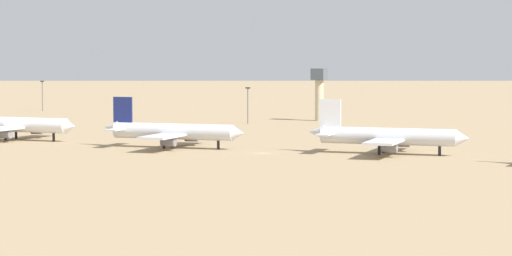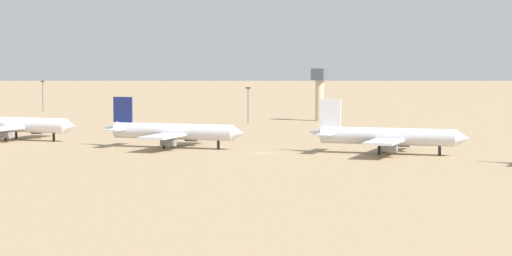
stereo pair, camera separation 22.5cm
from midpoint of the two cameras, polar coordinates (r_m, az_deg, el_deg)
ground at (r=270.90m, az=0.34°, el=-1.37°), size 4000.00×4000.00×0.00m
ridge_far_west at (r=1570.32m, az=-1.70°, el=5.18°), size 369.88×281.95×114.79m
ridge_west at (r=1256.67m, az=6.75°, el=5.37°), size 367.03×287.15×111.41m
parked_jet_teal_2 at (r=320.35m, az=-12.87°, el=0.18°), size 41.97×35.24×13.87m
parked_jet_navy_3 at (r=286.73m, az=-4.53°, el=-0.19°), size 41.31×34.92×13.64m
parked_jet_white_4 at (r=270.30m, az=7.05°, el=-0.45°), size 41.65×35.20×13.75m
control_tower at (r=402.14m, az=3.46°, el=2.10°), size 5.20×5.20×19.90m
light_pole_west at (r=385.32m, az=-0.41°, el=1.40°), size 1.80×0.50×13.29m
light_pole_east at (r=478.92m, az=-11.40°, el=1.84°), size 1.80×0.50×13.52m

